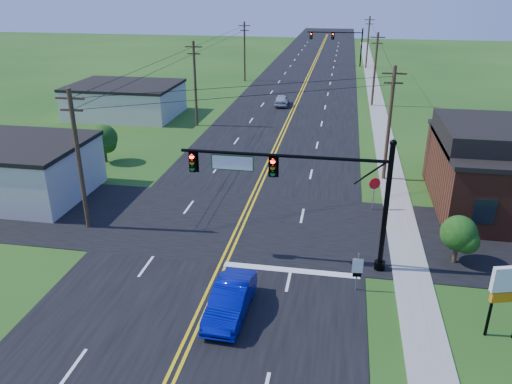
% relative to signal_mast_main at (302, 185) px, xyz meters
% --- Properties ---
extents(ground, '(260.00, 260.00, 0.00)m').
position_rel_signal_mast_main_xyz_m(ground, '(-4.34, -8.00, -4.75)').
color(ground, '#194213').
rests_on(ground, ground).
extents(road_main, '(16.00, 220.00, 0.04)m').
position_rel_signal_mast_main_xyz_m(road_main, '(-4.34, 42.00, -4.73)').
color(road_main, black).
rests_on(road_main, ground).
extents(road_cross, '(70.00, 10.00, 0.04)m').
position_rel_signal_mast_main_xyz_m(road_cross, '(-4.34, 4.00, -4.73)').
color(road_cross, black).
rests_on(road_cross, ground).
extents(sidewalk, '(2.00, 160.00, 0.08)m').
position_rel_signal_mast_main_xyz_m(sidewalk, '(6.16, 32.00, -4.71)').
color(sidewalk, gray).
rests_on(sidewalk, ground).
extents(signal_mast_main, '(11.30, 0.60, 7.48)m').
position_rel_signal_mast_main_xyz_m(signal_mast_main, '(0.00, 0.00, 0.00)').
color(signal_mast_main, black).
rests_on(signal_mast_main, ground).
extents(signal_mast_far, '(10.98, 0.60, 7.48)m').
position_rel_signal_mast_main_xyz_m(signal_mast_far, '(0.10, 72.00, -0.20)').
color(signal_mast_far, black).
rests_on(signal_mast_far, ground).
extents(cream_bldg_near, '(10.20, 8.20, 4.10)m').
position_rel_signal_mast_main_xyz_m(cream_bldg_near, '(-21.34, 6.00, -2.69)').
color(cream_bldg_near, beige).
rests_on(cream_bldg_near, ground).
extents(cream_bldg_far, '(12.20, 9.20, 3.70)m').
position_rel_signal_mast_main_xyz_m(cream_bldg_far, '(-23.34, 30.00, -2.89)').
color(cream_bldg_far, beige).
rests_on(cream_bldg_far, ground).
extents(utility_pole_left_a, '(1.80, 0.28, 9.00)m').
position_rel_signal_mast_main_xyz_m(utility_pole_left_a, '(-13.84, 2.00, -0.03)').
color(utility_pole_left_a, '#362618').
rests_on(utility_pole_left_a, ground).
extents(utility_pole_left_b, '(1.80, 0.28, 9.00)m').
position_rel_signal_mast_main_xyz_m(utility_pole_left_b, '(-13.84, 27.00, -0.03)').
color(utility_pole_left_b, '#362618').
rests_on(utility_pole_left_b, ground).
extents(utility_pole_left_c, '(1.80, 0.28, 9.00)m').
position_rel_signal_mast_main_xyz_m(utility_pole_left_c, '(-13.84, 54.00, -0.03)').
color(utility_pole_left_c, '#362618').
rests_on(utility_pole_left_c, ground).
extents(utility_pole_right_a, '(1.80, 0.28, 9.00)m').
position_rel_signal_mast_main_xyz_m(utility_pole_right_a, '(5.46, 14.00, -0.03)').
color(utility_pole_right_a, '#362618').
rests_on(utility_pole_right_a, ground).
extents(utility_pole_right_b, '(1.80, 0.28, 9.00)m').
position_rel_signal_mast_main_xyz_m(utility_pole_right_b, '(5.46, 40.00, -0.03)').
color(utility_pole_right_b, '#362618').
rests_on(utility_pole_right_b, ground).
extents(utility_pole_right_c, '(1.80, 0.28, 9.00)m').
position_rel_signal_mast_main_xyz_m(utility_pole_right_c, '(5.46, 70.00, -0.03)').
color(utility_pole_right_c, '#362618').
rests_on(utility_pole_right_c, ground).
extents(tree_right_back, '(3.00, 3.00, 4.10)m').
position_rel_signal_mast_main_xyz_m(tree_right_back, '(11.66, 18.00, -2.15)').
color(tree_right_back, '#362618').
rests_on(tree_right_back, ground).
extents(shrub_corner, '(2.00, 2.00, 2.86)m').
position_rel_signal_mast_main_xyz_m(shrub_corner, '(8.66, 1.50, -2.90)').
color(shrub_corner, '#362618').
rests_on(shrub_corner, ground).
extents(tree_left, '(2.40, 2.40, 3.37)m').
position_rel_signal_mast_main_xyz_m(tree_left, '(-18.34, 14.00, -2.59)').
color(tree_left, '#362618').
rests_on(tree_left, ground).
extents(blue_car, '(1.81, 4.74, 1.54)m').
position_rel_signal_mast_main_xyz_m(blue_car, '(-2.75, -5.35, -3.98)').
color(blue_car, '#061095').
rests_on(blue_car, ground).
extents(distant_car, '(1.81, 4.19, 1.41)m').
position_rel_signal_mast_main_xyz_m(distant_car, '(-5.85, 38.00, -4.04)').
color(distant_car, silver).
rests_on(distant_car, ground).
extents(route_sign, '(0.54, 0.11, 2.17)m').
position_rel_signal_mast_main_xyz_m(route_sign, '(3.16, -2.29, -3.49)').
color(route_sign, slate).
rests_on(route_sign, ground).
extents(stop_sign, '(0.81, 0.35, 2.41)m').
position_rel_signal_mast_main_xyz_m(stop_sign, '(4.37, 7.89, -3.02)').
color(stop_sign, slate).
rests_on(stop_sign, ground).
extents(pylon_sign, '(1.76, 0.71, 3.61)m').
position_rel_signal_mast_main_xyz_m(pylon_sign, '(9.47, -4.83, -2.11)').
color(pylon_sign, black).
rests_on(pylon_sign, ground).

